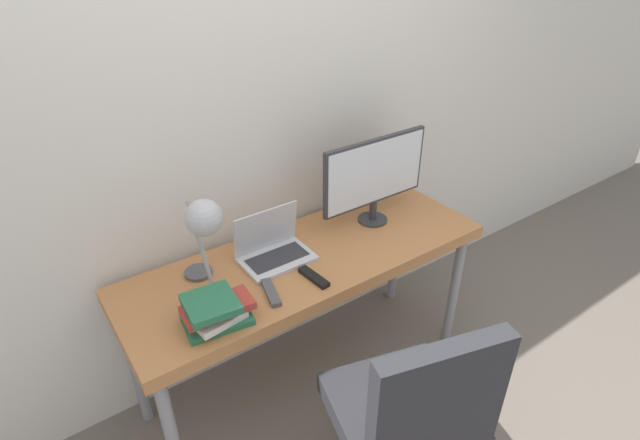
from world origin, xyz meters
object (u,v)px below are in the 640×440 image
(desk_lamp, at_px, (203,223))
(book_stack, at_px, (216,311))
(laptop, at_px, (273,249))
(office_chair, at_px, (412,413))
(monitor, at_px, (375,175))

(desk_lamp, bearing_deg, book_stack, -110.09)
(laptop, relative_size, office_chair, 0.32)
(monitor, bearing_deg, book_stack, -166.10)
(book_stack, bearing_deg, desk_lamp, 69.91)
(monitor, xyz_separation_m, office_chair, (-0.49, -0.82, -0.47))
(monitor, distance_m, desk_lamp, 0.88)
(monitor, bearing_deg, desk_lamp, -176.17)
(laptop, bearing_deg, book_stack, -148.29)
(laptop, xyz_separation_m, monitor, (0.56, -0.00, 0.20))
(desk_lamp, relative_size, office_chair, 0.43)
(laptop, bearing_deg, office_chair, -85.27)
(desk_lamp, height_order, book_stack, desk_lamp)
(desk_lamp, distance_m, book_stack, 0.32)
(desk_lamp, relative_size, book_stack, 1.56)
(desk_lamp, bearing_deg, laptop, 10.91)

